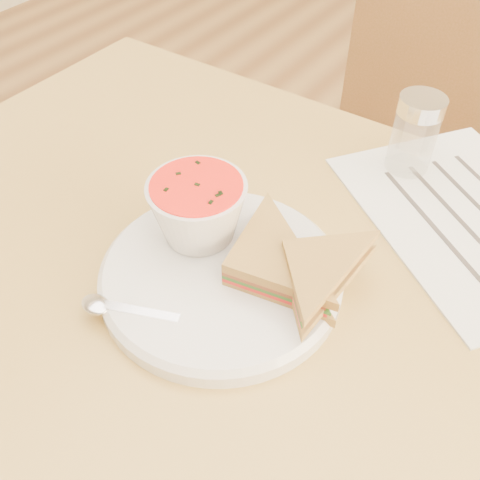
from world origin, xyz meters
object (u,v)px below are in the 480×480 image
Objects in this scene: condiment_shaker at (414,135)px; chair_far at (381,226)px; soup_bowl at (198,212)px; plate at (221,276)px; dining_table at (244,435)px.

chair_far is at bearing 107.80° from condiment_shaker.
chair_far is 9.10× the size of soup_bowl.
chair_far is 0.56m from soup_bowl.
plate is at bearing -29.50° from soup_bowl.
plate is 2.45× the size of condiment_shaker.
dining_table is 0.51m from condiment_shaker.
soup_bowl is at bearing 84.36° from chair_far.
condiment_shaker is (0.13, 0.26, -0.00)m from soup_bowl.
chair_far reaches higher than soup_bowl.
condiment_shaker reaches higher than soup_bowl.
condiment_shaker is at bearing 63.56° from soup_bowl.
chair_far reaches higher than plate.
soup_bowl is at bearing -116.44° from condiment_shaker.
soup_bowl is 1.01× the size of condiment_shaker.
soup_bowl is (-0.07, 0.01, 0.43)m from dining_table.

